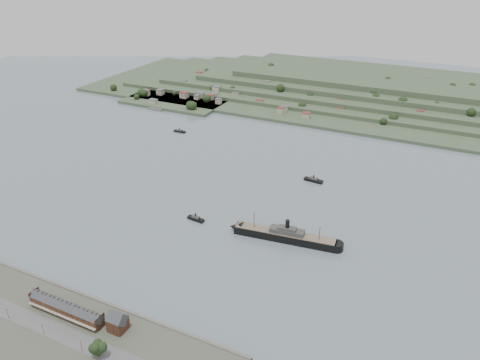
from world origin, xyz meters
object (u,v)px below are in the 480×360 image
at_px(tugboat, 196,219).
at_px(terrace_row, 66,309).
at_px(steamship, 282,235).
at_px(fig_tree, 98,348).
at_px(gabled_building, 117,322).

bearing_deg(tugboat, terrace_row, -95.34).
bearing_deg(steamship, fig_tree, -106.92).
bearing_deg(steamship, gabled_building, -110.83).
height_order(gabled_building, fig_tree, gabled_building).
xyz_separation_m(steamship, fig_tree, (-48.59, -159.77, 4.73)).
distance_m(gabled_building, steamship, 147.63).
distance_m(gabled_building, fig_tree, 22.19).
bearing_deg(gabled_building, terrace_row, -173.88).
xyz_separation_m(terrace_row, tugboat, (12.77, 136.75, -5.11)).
distance_m(terrace_row, fig_tree, 45.11).
bearing_deg(gabled_building, steamship, 69.17).
relative_size(steamship, fig_tree, 8.32).
height_order(terrace_row, tugboat, terrace_row).
height_order(gabled_building, steamship, steamship).
distance_m(gabled_building, tugboat, 135.16).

